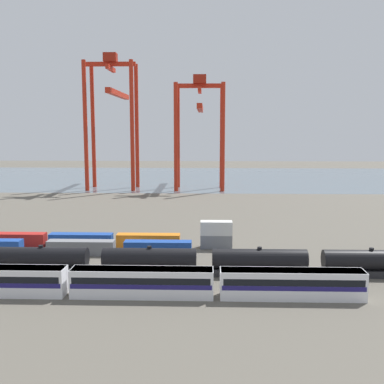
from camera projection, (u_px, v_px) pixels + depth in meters
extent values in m
plane|color=#5B564C|center=(155.00, 213.00, 124.91)|extent=(420.00, 420.00, 0.00)
cube|color=slate|center=(177.00, 177.00, 218.25)|extent=(400.00, 110.00, 0.01)
cube|color=silver|center=(142.00, 283.00, 62.26)|extent=(19.23, 3.10, 3.90)
cube|color=navy|center=(142.00, 283.00, 62.27)|extent=(18.85, 3.14, 0.64)
cube|color=black|center=(142.00, 278.00, 62.17)|extent=(18.46, 3.13, 0.90)
cube|color=slate|center=(142.00, 270.00, 62.02)|extent=(19.04, 2.85, 0.36)
cube|color=silver|center=(292.00, 284.00, 61.62)|extent=(19.23, 3.10, 3.90)
cube|color=navy|center=(292.00, 285.00, 61.63)|extent=(18.85, 3.14, 0.64)
cube|color=black|center=(292.00, 279.00, 61.53)|extent=(18.46, 3.13, 0.90)
cube|color=slate|center=(292.00, 271.00, 61.38)|extent=(19.04, 2.85, 0.36)
cube|color=#232326|center=(42.00, 270.00, 72.68)|extent=(14.63, 2.50, 1.10)
cylinder|color=black|center=(41.00, 257.00, 72.40)|extent=(14.63, 3.04, 3.04)
cylinder|color=black|center=(41.00, 246.00, 72.17)|extent=(0.70, 0.70, 0.36)
cube|color=#232326|center=(150.00, 271.00, 72.13)|extent=(14.63, 2.50, 1.10)
cylinder|color=black|center=(150.00, 258.00, 71.85)|extent=(14.63, 3.04, 3.04)
cylinder|color=black|center=(149.00, 247.00, 71.62)|extent=(0.70, 0.70, 0.36)
cube|color=#232326|center=(259.00, 272.00, 71.58)|extent=(14.63, 2.50, 1.10)
cylinder|color=black|center=(259.00, 259.00, 71.30)|extent=(14.63, 3.04, 3.04)
cylinder|color=black|center=(260.00, 248.00, 71.07)|extent=(0.70, 0.70, 0.36)
cube|color=#232326|center=(370.00, 273.00, 71.03)|extent=(14.63, 2.50, 1.10)
cylinder|color=black|center=(371.00, 260.00, 70.76)|extent=(14.63, 3.04, 3.04)
cylinder|color=black|center=(372.00, 249.00, 70.53)|extent=(0.70, 0.70, 0.36)
cube|color=#1C4299|center=(5.00, 247.00, 83.81)|extent=(6.04, 2.44, 2.60)
cube|color=slate|center=(81.00, 248.00, 83.36)|extent=(12.10, 2.44, 2.60)
cube|color=#1C4299|center=(158.00, 248.00, 82.91)|extent=(12.10, 2.44, 2.60)
cube|color=#AD211C|center=(15.00, 240.00, 89.29)|extent=(12.10, 2.44, 2.60)
cube|color=#1C4299|center=(81.00, 240.00, 88.87)|extent=(12.10, 2.44, 2.60)
cube|color=orange|center=(148.00, 241.00, 88.46)|extent=(12.10, 2.44, 2.60)
cube|color=slate|center=(216.00, 241.00, 88.04)|extent=(6.04, 2.44, 2.60)
cube|color=silver|center=(216.00, 228.00, 87.69)|extent=(6.04, 2.44, 2.60)
cylinder|color=red|center=(85.00, 126.00, 168.26)|extent=(1.50, 1.50, 47.42)
cylinder|color=red|center=(132.00, 126.00, 167.71)|extent=(1.50, 1.50, 47.42)
cylinder|color=red|center=(93.00, 127.00, 179.50)|extent=(1.50, 1.50, 47.42)
cylinder|color=red|center=(137.00, 127.00, 178.95)|extent=(1.50, 1.50, 47.42)
cube|color=red|center=(110.00, 64.00, 170.53)|extent=(18.77, 1.20, 1.60)
cube|color=red|center=(111.00, 68.00, 170.75)|extent=(1.20, 12.95, 1.60)
cube|color=red|center=(118.00, 94.00, 185.74)|extent=(2.00, 40.04, 2.00)
cube|color=maroon|center=(110.00, 57.00, 170.21)|extent=(4.80, 4.00, 3.20)
cylinder|color=red|center=(176.00, 137.00, 167.52)|extent=(1.50, 1.50, 39.43)
cylinder|color=red|center=(223.00, 137.00, 166.97)|extent=(1.50, 1.50, 39.43)
cylinder|color=red|center=(178.00, 137.00, 179.19)|extent=(1.50, 1.50, 39.43)
cylinder|color=red|center=(222.00, 137.00, 178.65)|extent=(1.50, 1.50, 39.43)
cube|color=red|center=(200.00, 86.00, 170.54)|extent=(18.70, 1.20, 1.60)
cube|color=red|center=(200.00, 90.00, 170.76)|extent=(1.20, 13.39, 1.60)
cube|color=red|center=(200.00, 108.00, 185.24)|extent=(2.00, 39.46, 2.00)
cube|color=maroon|center=(200.00, 79.00, 170.22)|extent=(4.80, 4.00, 3.20)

